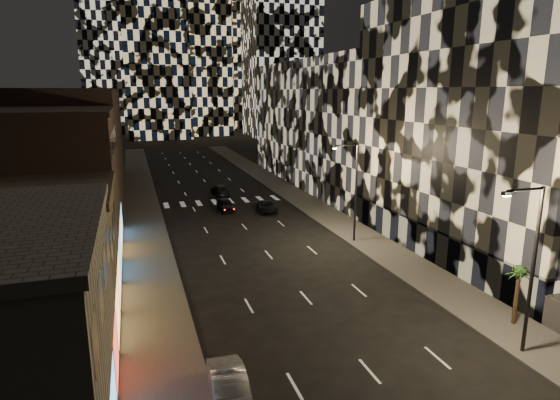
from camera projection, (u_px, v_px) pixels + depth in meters
sidewalk_left at (141, 207)px, 56.67m from camera, size 4.00×120.00×0.15m
sidewalk_right at (296, 196)px, 62.60m from camera, size 4.00×120.00×0.15m
curb_left at (159, 205)px, 57.29m from camera, size 0.20×120.00×0.15m
curb_right at (281, 197)px, 61.97m from camera, size 0.20×120.00×0.15m
retail_tan at (23, 265)px, 26.80m from camera, size 10.00×10.00×8.00m
retail_brown at (52, 189)px, 37.94m from camera, size 10.00×15.00×12.00m
retail_filler_left at (81, 143)px, 62.30m from camera, size 10.00×40.00×14.00m
midrise_right at (510, 124)px, 39.42m from camera, size 16.00×25.00×22.00m
midrise_base at (424, 240)px, 39.30m from camera, size 0.60×25.00×3.00m
midrise_filler_right at (344, 124)px, 70.03m from camera, size 16.00×40.00×18.00m
streetlight_near at (530, 259)px, 23.80m from camera, size 2.55×0.25×9.00m
streetlight_far at (354, 186)px, 42.36m from camera, size 2.55×0.25×9.00m
car_silver_parked at (230, 389)px, 20.85m from camera, size 1.75×4.58×1.49m
car_dark_midlane at (226, 205)px, 54.94m from camera, size 1.75×4.19×1.42m
car_dark_oncoming at (220, 190)px, 63.43m from camera, size 2.22×4.79×1.35m
car_dark_rightlane at (267, 207)px, 54.44m from camera, size 2.62×4.69×1.24m
palm_tree at (519, 277)px, 27.35m from camera, size 1.81×1.84×3.61m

